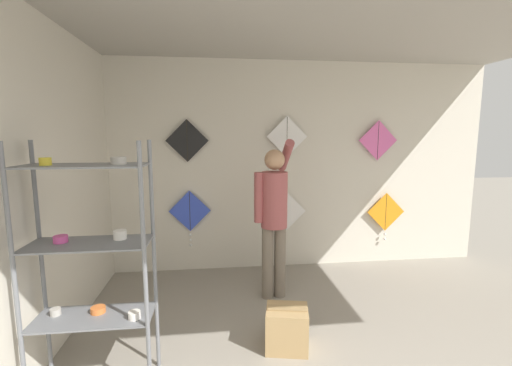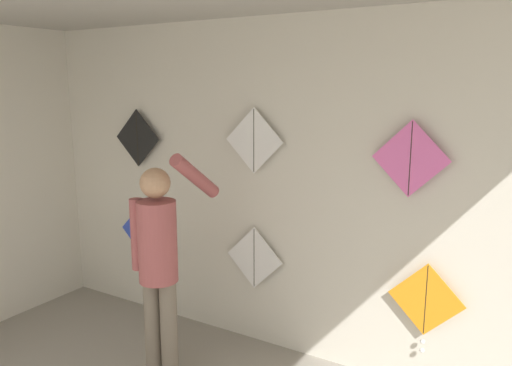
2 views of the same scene
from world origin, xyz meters
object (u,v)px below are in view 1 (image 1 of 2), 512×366
(shelf_rack, at_px, (91,252))
(kite_1, at_px, (286,211))
(kite_0, at_px, (190,214))
(kite_3, at_px, (187,141))
(kite_2, at_px, (386,214))
(kite_5, at_px, (378,140))
(cardboard_box, at_px, (287,328))
(kite_4, at_px, (287,137))
(shopkeeper, at_px, (274,210))

(shelf_rack, bearing_deg, kite_1, 48.64)
(kite_0, height_order, kite_3, kite_3)
(kite_1, height_order, kite_2, kite_1)
(shelf_rack, distance_m, kite_1, 2.78)
(kite_1, height_order, kite_5, kite_5)
(cardboard_box, bearing_deg, kite_2, 44.94)
(kite_0, height_order, kite_1, kite_0)
(cardboard_box, xyz_separation_m, kite_3, (-0.94, 1.80, 1.58))
(kite_1, xyz_separation_m, kite_2, (1.44, -0.00, -0.07))
(shelf_rack, height_order, kite_2, shelf_rack)
(kite_4, height_order, kite_5, kite_4)
(kite_3, relative_size, kite_5, 1.00)
(kite_5, bearing_deg, kite_0, -179.98)
(kite_3, distance_m, kite_5, 2.58)
(kite_1, distance_m, kite_4, 1.01)
(cardboard_box, relative_size, kite_1, 0.75)
(shopkeeper, distance_m, kite_1, 0.93)
(shelf_rack, bearing_deg, shopkeeper, 39.22)
(kite_0, distance_m, kite_4, 1.65)
(kite_2, distance_m, kite_5, 1.05)
(cardboard_box, relative_size, kite_0, 0.54)
(shelf_rack, relative_size, kite_0, 2.38)
(kite_0, height_order, kite_5, kite_5)
(shopkeeper, height_order, kite_5, kite_5)
(kite_1, relative_size, kite_5, 1.00)
(cardboard_box, distance_m, kite_2, 2.61)
(shelf_rack, relative_size, shopkeeper, 1.01)
(kite_2, relative_size, kite_3, 1.25)
(kite_4, xyz_separation_m, kite_5, (1.27, 0.00, -0.05))
(kite_0, relative_size, kite_2, 1.10)
(kite_1, bearing_deg, kite_4, 180.00)
(shelf_rack, height_order, shopkeeper, shelf_rack)
(kite_1, bearing_deg, kite_3, 180.00)
(kite_3, height_order, kite_4, kite_4)
(shopkeeper, distance_m, kite_0, 1.31)
(kite_4, relative_size, kite_5, 1.00)
(kite_0, distance_m, kite_1, 1.30)
(shopkeeper, xyz_separation_m, kite_5, (1.59, 0.84, 0.75))
(kite_2, bearing_deg, shopkeeper, -154.41)
(cardboard_box, bearing_deg, kite_5, 47.77)
(shopkeeper, bearing_deg, kite_5, 19.75)
(cardboard_box, distance_m, kite_5, 2.90)
(kite_1, bearing_deg, cardboard_box, -101.40)
(kite_0, bearing_deg, shopkeeper, -40.63)
(kite_2, distance_m, kite_3, 2.94)
(kite_1, bearing_deg, shelf_rack, -131.36)
(cardboard_box, height_order, kite_5, kite_5)
(kite_3, relative_size, kite_4, 1.00)
(cardboard_box, bearing_deg, kite_0, 117.43)
(shopkeeper, height_order, kite_4, kite_4)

